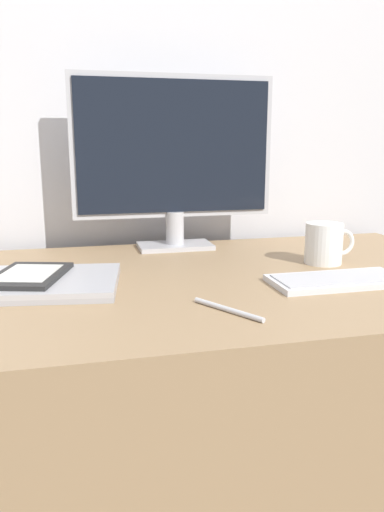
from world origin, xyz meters
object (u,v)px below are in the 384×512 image
object	(u,v)px
monitor	(174,156)
pen	(228,309)
keyboard	(338,280)
laptop	(42,283)
coffee_mug	(325,243)
ereader	(29,275)

from	to	relation	value
monitor	pen	distance (m)	0.58
monitor	keyboard	size ratio (longest dim) A/B	1.94
laptop	keyboard	bearing A→B (deg)	-10.79
monitor	coffee_mug	xyz separation A→B (m)	(0.30, -0.25, -0.19)
keyboard	laptop	distance (m)	0.58
laptop	coffee_mug	size ratio (longest dim) A/B	2.63
keyboard	pen	world-z (taller)	keyboard
monitor	pen	size ratio (longest dim) A/B	3.98
laptop	pen	size ratio (longest dim) A/B	2.42
monitor	keyboard	distance (m)	0.54
keyboard	pen	xyz separation A→B (m)	(-0.27, -0.11, -0.00)
ereader	coffee_mug	xyz separation A→B (m)	(0.66, 0.05, 0.02)
coffee_mug	pen	distance (m)	0.43
pen	coffee_mug	bearing A→B (deg)	40.68
monitor	ereader	size ratio (longest dim) A/B	2.48
ereader	monitor	bearing A→B (deg)	40.49
laptop	coffee_mug	distance (m)	0.64
laptop	coffee_mug	world-z (taller)	coffee_mug
keyboard	coffee_mug	world-z (taller)	coffee_mug
ereader	pen	size ratio (longest dim) A/B	1.60
ereader	coffee_mug	size ratio (longest dim) A/B	1.74
monitor	ereader	xyz separation A→B (m)	(-0.35, -0.30, -0.22)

